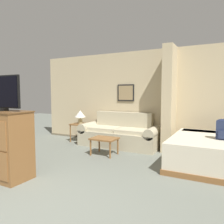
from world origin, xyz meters
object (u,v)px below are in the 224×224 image
(table_lamp, at_px, (80,114))
(bed, at_px, (219,152))
(couch, at_px, (120,134))
(tv_dresser, at_px, (1,144))
(coffee_table, at_px, (104,140))

(table_lamp, height_order, bed, table_lamp)
(couch, bearing_deg, bed, -13.56)
(bed, bearing_deg, table_lamp, 171.19)
(table_lamp, relative_size, bed, 0.20)
(tv_dresser, relative_size, bed, 0.59)
(couch, xyz_separation_m, coffee_table, (0.05, -0.93, 0.02))
(coffee_table, xyz_separation_m, bed, (2.41, 0.34, -0.06))
(coffee_table, height_order, bed, bed)
(coffee_table, height_order, table_lamp, table_lamp)
(coffee_table, height_order, tv_dresser, tv_dresser)
(couch, xyz_separation_m, bed, (2.46, -0.59, -0.03))
(couch, bearing_deg, tv_dresser, -105.89)
(table_lamp, distance_m, bed, 3.84)
(couch, xyz_separation_m, table_lamp, (-1.30, -0.01, 0.49))
(couch, distance_m, tv_dresser, 3.06)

